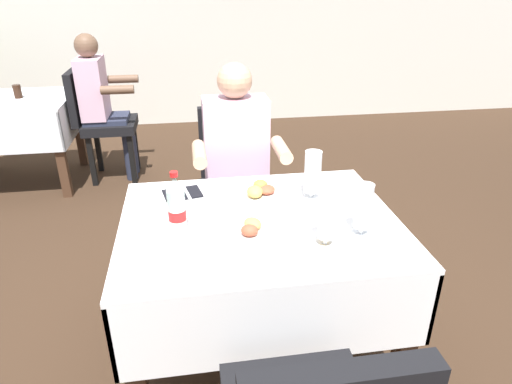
# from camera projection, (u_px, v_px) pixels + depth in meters

# --- Properties ---
(ground_plane) EXTENTS (11.00, 11.00, 0.00)m
(ground_plane) POSITION_uv_depth(u_px,v_px,m) (250.00, 351.00, 2.20)
(ground_plane) COLOR #382619
(main_dining_table) EXTENTS (1.15, 0.90, 0.75)m
(main_dining_table) POSITION_uv_depth(u_px,v_px,m) (260.00, 254.00, 1.93)
(main_dining_table) COLOR white
(main_dining_table) RESTS_ON ground
(chair_far_diner_seat) EXTENTS (0.44, 0.50, 0.97)m
(chair_far_diner_seat) POSITION_uv_depth(u_px,v_px,m) (237.00, 181.00, 2.69)
(chair_far_diner_seat) COLOR black
(chair_far_diner_seat) RESTS_ON ground
(seated_diner_far) EXTENTS (0.50, 0.46, 1.26)m
(seated_diner_far) POSITION_uv_depth(u_px,v_px,m) (237.00, 163.00, 2.52)
(seated_diner_far) COLOR #282D42
(seated_diner_far) RESTS_ON ground
(plate_near_camera) EXTENTS (0.24, 0.24, 0.06)m
(plate_near_camera) POSITION_uv_depth(u_px,v_px,m) (250.00, 233.00, 1.72)
(plate_near_camera) COLOR white
(plate_near_camera) RESTS_ON main_dining_table
(plate_far_diner) EXTENTS (0.25, 0.25, 0.06)m
(plate_far_diner) POSITION_uv_depth(u_px,v_px,m) (261.00, 192.00, 2.05)
(plate_far_diner) COLOR white
(plate_far_diner) RESTS_ON main_dining_table
(beer_glass_left) EXTENTS (0.07, 0.07, 0.22)m
(beer_glass_left) POSITION_uv_depth(u_px,v_px,m) (363.00, 210.00, 1.70)
(beer_glass_left) COLOR white
(beer_glass_left) RESTS_ON main_dining_table
(beer_glass_middle) EXTENTS (0.07, 0.07, 0.22)m
(beer_glass_middle) POSITION_uv_depth(u_px,v_px,m) (327.00, 218.00, 1.63)
(beer_glass_middle) COLOR white
(beer_glass_middle) RESTS_ON main_dining_table
(beer_glass_right) EXTENTS (0.08, 0.08, 0.22)m
(beer_glass_right) POSITION_uv_depth(u_px,v_px,m) (312.00, 175.00, 1.99)
(beer_glass_right) COLOR white
(beer_glass_right) RESTS_ON main_dining_table
(cola_bottle_primary) EXTENTS (0.07, 0.07, 0.26)m
(cola_bottle_primary) POSITION_uv_depth(u_px,v_px,m) (177.00, 208.00, 1.70)
(cola_bottle_primary) COLOR silver
(cola_bottle_primary) RESTS_ON main_dining_table
(napkin_cutlery_set) EXTENTS (0.19, 0.20, 0.01)m
(napkin_cutlery_set) POSITION_uv_depth(u_px,v_px,m) (182.00, 193.00, 2.07)
(napkin_cutlery_set) COLOR black
(napkin_cutlery_set) RESTS_ON main_dining_table
(background_dining_table) EXTENTS (0.96, 0.84, 0.75)m
(background_dining_table) POSITION_uv_depth(u_px,v_px,m) (14.00, 120.00, 3.78)
(background_dining_table) COLOR white
(background_dining_table) RESTS_ON ground
(background_chair_right) EXTENTS (0.50, 0.44, 0.97)m
(background_chair_right) POSITION_uv_depth(u_px,v_px,m) (99.00, 118.00, 3.88)
(background_chair_right) COLOR black
(background_chair_right) RESTS_ON ground
(background_patron) EXTENTS (0.46, 0.50, 1.26)m
(background_patron) POSITION_uv_depth(u_px,v_px,m) (102.00, 100.00, 3.82)
(background_patron) COLOR #282D42
(background_patron) RESTS_ON ground
(background_table_tumbler) EXTENTS (0.06, 0.06, 0.11)m
(background_table_tumbler) POSITION_uv_depth(u_px,v_px,m) (17.00, 91.00, 3.71)
(background_table_tumbler) COLOR black
(background_table_tumbler) RESTS_ON background_dining_table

